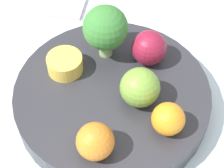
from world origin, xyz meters
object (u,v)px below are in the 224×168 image
at_px(apple_green, 140,87).
at_px(small_cup, 65,64).
at_px(orange_front, 95,141).
at_px(bowl, 112,97).
at_px(broccoli, 105,29).
at_px(apple_red, 149,48).
at_px(orange_back, 168,119).

height_order(apple_green, small_cup, apple_green).
bearing_deg(orange_front, bowl, 23.99).
bearing_deg(apple_green, orange_front, 179.88).
relative_size(apple_green, small_cup, 1.05).
bearing_deg(broccoli, small_cup, 154.92).
xyz_separation_m(apple_red, small_cup, (-0.08, 0.08, -0.01)).
bearing_deg(orange_front, broccoli, 31.90).
bearing_deg(broccoli, orange_front, -148.10).
relative_size(apple_red, orange_front, 1.10).
relative_size(apple_green, orange_back, 1.26).
bearing_deg(apple_red, orange_back, -136.35).
xyz_separation_m(apple_red, orange_back, (-0.08, -0.08, -0.00)).
relative_size(broccoli, small_cup, 1.65).
distance_m(apple_red, orange_front, 0.15).
height_order(bowl, apple_red, apple_red).
bearing_deg(bowl, apple_red, -8.48).
relative_size(bowl, orange_front, 5.93).
xyz_separation_m(apple_green, orange_back, (-0.02, -0.05, -0.00)).
bearing_deg(bowl, broccoli, 43.31).
height_order(orange_front, small_cup, orange_front).
height_order(apple_red, apple_green, apple_green).
bearing_deg(apple_red, apple_green, -157.14).
xyz_separation_m(broccoli, small_cup, (-0.05, 0.03, -0.03)).
bearing_deg(broccoli, bowl, -136.69).
height_order(bowl, apple_green, apple_green).
relative_size(orange_front, small_cup, 0.91).
bearing_deg(orange_back, broccoli, 66.46).
height_order(apple_green, orange_back, apple_green).
bearing_deg(apple_red, broccoli, 113.31).
distance_m(bowl, apple_red, 0.08).
relative_size(broccoli, apple_red, 1.65).
distance_m(broccoli, orange_back, 0.14).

